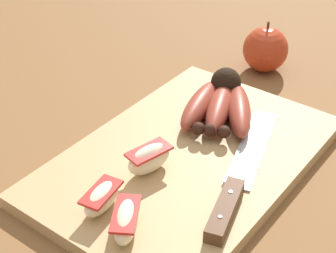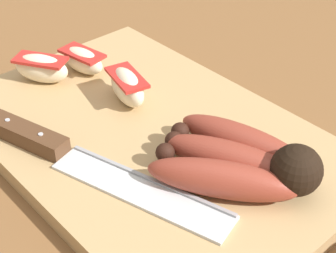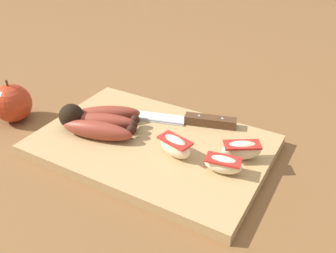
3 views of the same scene
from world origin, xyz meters
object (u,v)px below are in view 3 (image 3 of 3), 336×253
at_px(apple_wedge_near, 223,164).
at_px(apple_wedge_middle, 175,146).
at_px(chefs_knife, 186,119).
at_px(whole_apple, 12,103).
at_px(apple_wedge_far, 242,150).
at_px(banana_bunch, 97,121).

relative_size(apple_wedge_near, apple_wedge_middle, 0.95).
height_order(chefs_knife, whole_apple, whole_apple).
bearing_deg(chefs_knife, apple_wedge_middle, 107.75).
distance_m(apple_wedge_near, apple_wedge_middle, 0.09).
distance_m(apple_wedge_near, whole_apple, 0.45).
bearing_deg(whole_apple, chefs_knife, -157.20).
relative_size(chefs_knife, whole_apple, 3.03).
height_order(chefs_knife, apple_wedge_middle, apple_wedge_middle).
height_order(chefs_knife, apple_wedge_far, apple_wedge_far).
bearing_deg(banana_bunch, chefs_knife, -141.26).
height_order(apple_wedge_near, apple_wedge_far, apple_wedge_far).
relative_size(banana_bunch, whole_apple, 1.73).
height_order(apple_wedge_middle, apple_wedge_far, apple_wedge_middle).
xyz_separation_m(apple_wedge_near, apple_wedge_far, (-0.01, -0.05, 0.00)).
height_order(apple_wedge_far, whole_apple, whole_apple).
bearing_deg(whole_apple, apple_wedge_middle, -175.16).
bearing_deg(whole_apple, banana_bunch, -170.87).
xyz_separation_m(chefs_knife, whole_apple, (0.33, 0.14, 0.01)).
distance_m(apple_wedge_near, apple_wedge_far, 0.05).
relative_size(banana_bunch, apple_wedge_near, 2.43).
relative_size(banana_bunch, chefs_knife, 0.57).
bearing_deg(apple_wedge_far, apple_wedge_middle, 25.32).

